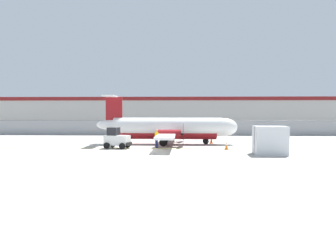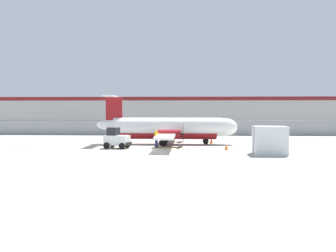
{
  "view_description": "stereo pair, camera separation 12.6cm",
  "coord_description": "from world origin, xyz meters",
  "px_view_note": "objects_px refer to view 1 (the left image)",
  "views": [
    {
      "loc": [
        2.51,
        -27.43,
        3.38
      ],
      "look_at": [
        1.16,
        6.94,
        1.8
      ],
      "focal_mm": 35.0,
      "sensor_mm": 36.0,
      "label": 1
    },
    {
      "loc": [
        2.64,
        -27.43,
        3.38
      ],
      "look_at": [
        1.16,
        6.94,
        1.8
      ],
      "focal_mm": 35.0,
      "sensor_mm": 36.0,
      "label": 2
    }
  ],
  "objects_px": {
    "traffic_cone_near_right": "(211,140)",
    "parked_car_2": "(171,126)",
    "commuter_airplane": "(170,128)",
    "ground_crew_worker": "(157,137)",
    "parked_car_0": "(78,126)",
    "parked_car_3": "(206,125)",
    "traffic_cone_near_left": "(227,146)",
    "parked_car_4": "(252,126)",
    "parked_car_1": "(120,127)",
    "cargo_container": "(270,140)",
    "baggage_tug": "(117,139)"
  },
  "relations": [
    {
      "from": "commuter_airplane",
      "to": "parked_car_4",
      "type": "relative_size",
      "value": 3.75
    },
    {
      "from": "traffic_cone_near_right",
      "to": "parked_car_2",
      "type": "distance_m",
      "value": 21.7
    },
    {
      "from": "parked_car_3",
      "to": "parked_car_4",
      "type": "bearing_deg",
      "value": 145.67
    },
    {
      "from": "traffic_cone_near_left",
      "to": "parked_car_4",
      "type": "xyz_separation_m",
      "value": [
        7.76,
        25.75,
        0.58
      ]
    },
    {
      "from": "commuter_airplane",
      "to": "parked_car_0",
      "type": "height_order",
      "value": "commuter_airplane"
    },
    {
      "from": "parked_car_3",
      "to": "traffic_cone_near_left",
      "type": "bearing_deg",
      "value": 91.15
    },
    {
      "from": "parked_car_4",
      "to": "baggage_tug",
      "type": "bearing_deg",
      "value": -122.61
    },
    {
      "from": "ground_crew_worker",
      "to": "parked_car_1",
      "type": "bearing_deg",
      "value": -101.52
    },
    {
      "from": "parked_car_1",
      "to": "baggage_tug",
      "type": "bearing_deg",
      "value": -81.08
    },
    {
      "from": "parked_car_0",
      "to": "cargo_container",
      "type": "bearing_deg",
      "value": -43.93
    },
    {
      "from": "baggage_tug",
      "to": "traffic_cone_near_right",
      "type": "relative_size",
      "value": 3.94
    },
    {
      "from": "commuter_airplane",
      "to": "traffic_cone_near_right",
      "type": "relative_size",
      "value": 25.02
    },
    {
      "from": "baggage_tug",
      "to": "traffic_cone_near_left",
      "type": "xyz_separation_m",
      "value": [
        9.82,
        -0.67,
        -0.54
      ]
    },
    {
      "from": "traffic_cone_near_right",
      "to": "parked_car_3",
      "type": "distance_m",
      "value": 25.65
    },
    {
      "from": "parked_car_2",
      "to": "traffic_cone_near_right",
      "type": "bearing_deg",
      "value": 96.22
    },
    {
      "from": "ground_crew_worker",
      "to": "parked_car_0",
      "type": "xyz_separation_m",
      "value": [
        -14.51,
        22.54,
        -0.06
      ]
    },
    {
      "from": "ground_crew_worker",
      "to": "traffic_cone_near_right",
      "type": "xyz_separation_m",
      "value": [
        5.41,
        4.33,
        -0.64
      ]
    },
    {
      "from": "baggage_tug",
      "to": "parked_car_2",
      "type": "distance_m",
      "value": 26.29
    },
    {
      "from": "parked_car_2",
      "to": "parked_car_4",
      "type": "bearing_deg",
      "value": 169.63
    },
    {
      "from": "commuter_airplane",
      "to": "parked_car_3",
      "type": "relative_size",
      "value": 3.76
    },
    {
      "from": "parked_car_4",
      "to": "commuter_airplane",
      "type": "bearing_deg",
      "value": -118.98
    },
    {
      "from": "parked_car_0",
      "to": "parked_car_2",
      "type": "distance_m",
      "value": 15.38
    },
    {
      "from": "parked_car_0",
      "to": "parked_car_2",
      "type": "bearing_deg",
      "value": 15.54
    },
    {
      "from": "ground_crew_worker",
      "to": "traffic_cone_near_left",
      "type": "bearing_deg",
      "value": 139.12
    },
    {
      "from": "traffic_cone_near_left",
      "to": "parked_car_3",
      "type": "relative_size",
      "value": 0.15
    },
    {
      "from": "baggage_tug",
      "to": "parked_car_4",
      "type": "distance_m",
      "value": 30.63
    },
    {
      "from": "cargo_container",
      "to": "parked_car_4",
      "type": "height_order",
      "value": "cargo_container"
    },
    {
      "from": "cargo_container",
      "to": "parked_car_2",
      "type": "height_order",
      "value": "cargo_container"
    },
    {
      "from": "traffic_cone_near_right",
      "to": "parked_car_2",
      "type": "relative_size",
      "value": 0.15
    },
    {
      "from": "parked_car_0",
      "to": "parked_car_4",
      "type": "relative_size",
      "value": 1.01
    },
    {
      "from": "parked_car_2",
      "to": "ground_crew_worker",
      "type": "bearing_deg",
      "value": 82.06
    },
    {
      "from": "ground_crew_worker",
      "to": "cargo_container",
      "type": "relative_size",
      "value": 0.69
    },
    {
      "from": "ground_crew_worker",
      "to": "parked_car_2",
      "type": "xyz_separation_m",
      "value": [
        0.58,
        25.48,
        -0.06
      ]
    },
    {
      "from": "parked_car_0",
      "to": "parked_car_3",
      "type": "distance_m",
      "value": 22.56
    },
    {
      "from": "parked_car_2",
      "to": "parked_car_4",
      "type": "relative_size",
      "value": 1.02
    },
    {
      "from": "parked_car_4",
      "to": "cargo_container",
      "type": "bearing_deg",
      "value": -97.09
    },
    {
      "from": "commuter_airplane",
      "to": "traffic_cone_near_right",
      "type": "xyz_separation_m",
      "value": [
        4.28,
        0.78,
        -1.29
      ]
    },
    {
      "from": "ground_crew_worker",
      "to": "parked_car_0",
      "type": "height_order",
      "value": "same"
    },
    {
      "from": "ground_crew_worker",
      "to": "traffic_cone_near_right",
      "type": "height_order",
      "value": "ground_crew_worker"
    },
    {
      "from": "parked_car_3",
      "to": "parked_car_4",
      "type": "xyz_separation_m",
      "value": [
        7.19,
        -5.33,
        0.0
      ]
    },
    {
      "from": "cargo_container",
      "to": "parked_car_4",
      "type": "bearing_deg",
      "value": 82.19
    },
    {
      "from": "ground_crew_worker",
      "to": "parked_car_1",
      "type": "distance_m",
      "value": 22.48
    },
    {
      "from": "commuter_airplane",
      "to": "parked_car_2",
      "type": "bearing_deg",
      "value": 92.0
    },
    {
      "from": "parked_car_1",
      "to": "parked_car_2",
      "type": "height_order",
      "value": "same"
    },
    {
      "from": "commuter_airplane",
      "to": "cargo_container",
      "type": "distance_m",
      "value": 11.14
    },
    {
      "from": "traffic_cone_near_left",
      "to": "parked_car_0",
      "type": "height_order",
      "value": "parked_car_0"
    },
    {
      "from": "traffic_cone_near_right",
      "to": "cargo_container",
      "type": "bearing_deg",
      "value": -66.16
    },
    {
      "from": "traffic_cone_near_left",
      "to": "traffic_cone_near_right",
      "type": "relative_size",
      "value": 1.0
    },
    {
      "from": "parked_car_1",
      "to": "commuter_airplane",
      "type": "bearing_deg",
      "value": -65.3
    },
    {
      "from": "traffic_cone_near_right",
      "to": "parked_car_3",
      "type": "relative_size",
      "value": 0.15
    }
  ]
}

